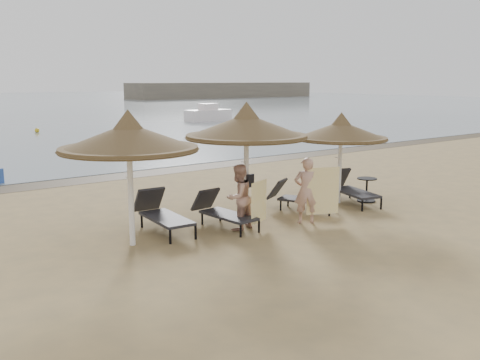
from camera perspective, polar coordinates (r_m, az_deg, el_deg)
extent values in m
plane|color=#9B804C|center=(12.71, 3.71, -5.72)|extent=(160.00, 160.00, 0.00)
cube|color=#483C27|center=(20.58, -13.55, 0.35)|extent=(200.00, 1.60, 0.01)
cube|color=#6D6250|center=(109.24, -1.70, 9.55)|extent=(40.00, 8.00, 3.00)
cube|color=white|center=(47.15, -3.42, 6.89)|extent=(4.00, 1.60, 1.00)
cube|color=white|center=(47.11, -3.43, 7.80)|extent=(1.50, 1.00, 0.60)
cylinder|color=white|center=(11.80, -11.56, -1.77)|extent=(0.12, 0.12, 2.17)
cone|color=brown|center=(11.59, -11.80, 4.58)|extent=(3.00, 3.00, 0.57)
cone|color=brown|center=(11.56, -11.86, 6.26)|extent=(0.72, 0.72, 0.46)
cylinder|color=brown|center=(11.62, -11.75, 3.26)|extent=(2.94, 2.94, 0.10)
cylinder|color=white|center=(13.49, 0.67, 0.12)|extent=(0.13, 0.13, 2.23)
cone|color=brown|center=(13.31, 0.69, 5.84)|extent=(3.08, 3.08, 0.58)
cone|color=brown|center=(13.28, 0.69, 7.34)|extent=(0.74, 0.74, 0.48)
cylinder|color=brown|center=(13.33, 0.68, 4.66)|extent=(3.02, 3.02, 0.11)
cylinder|color=white|center=(15.87, 10.58, 1.02)|extent=(0.11, 0.11, 1.95)
cone|color=brown|center=(15.72, 10.72, 5.26)|extent=(2.69, 2.69, 0.51)
cone|color=brown|center=(15.70, 10.76, 6.37)|extent=(0.65, 0.65, 0.42)
cylinder|color=brown|center=(15.75, 10.69, 4.39)|extent=(2.64, 2.64, 0.09)
cylinder|color=black|center=(11.96, -7.45, -6.05)|extent=(0.06, 0.06, 0.32)
cylinder|color=black|center=(12.24, -4.76, -5.61)|extent=(0.06, 0.06, 0.32)
cylinder|color=black|center=(13.36, -10.44, -4.36)|extent=(0.06, 0.06, 0.32)
cylinder|color=black|center=(13.61, -7.96, -4.00)|extent=(0.06, 0.06, 0.32)
cube|color=black|center=(12.78, -7.86, -4.07)|extent=(0.81, 1.75, 0.07)
cube|color=black|center=(13.61, -9.70, -2.04)|extent=(0.73, 0.52, 0.64)
cylinder|color=black|center=(12.35, 0.07, -5.48)|extent=(0.05, 0.05, 0.29)
cylinder|color=black|center=(12.73, 2.04, -5.00)|extent=(0.05, 0.05, 0.29)
cylinder|color=black|center=(13.44, -4.05, -4.18)|extent=(0.05, 0.05, 0.29)
cylinder|color=black|center=(13.79, -2.13, -3.78)|extent=(0.05, 0.05, 0.29)
cube|color=black|center=(13.06, -1.24, -3.79)|extent=(0.76, 1.60, 0.06)
cube|color=black|center=(13.69, -3.71, -2.06)|extent=(0.68, 0.49, 0.59)
cylinder|color=black|center=(14.43, 9.50, -3.28)|extent=(0.05, 0.05, 0.28)
cylinder|color=black|center=(14.95, 10.13, -2.82)|extent=(0.05, 0.05, 0.28)
cylinder|color=black|center=(14.88, 4.36, -2.74)|extent=(0.05, 0.05, 0.28)
cylinder|color=black|center=(15.39, 5.15, -2.31)|extent=(0.05, 0.05, 0.28)
cube|color=black|center=(14.88, 7.09, -2.13)|extent=(1.22, 1.61, 0.06)
cube|color=black|center=(15.13, 3.98, -0.93)|extent=(0.74, 0.65, 0.56)
cylinder|color=black|center=(15.12, 12.91, -2.70)|extent=(0.06, 0.06, 0.31)
cylinder|color=black|center=(15.48, 14.82, -2.48)|extent=(0.06, 0.06, 0.31)
cylinder|color=black|center=(16.40, 9.82, -1.55)|extent=(0.06, 0.06, 0.31)
cylinder|color=black|center=(16.73, 11.65, -1.38)|extent=(0.06, 0.06, 0.31)
cube|color=black|center=(15.93, 12.16, -1.30)|extent=(1.10, 1.80, 0.07)
cube|color=black|center=(16.68, 10.33, 0.24)|extent=(0.79, 0.64, 0.63)
cylinder|color=black|center=(16.43, 13.30, -2.15)|extent=(0.54, 0.54, 0.04)
cylinder|color=black|center=(16.36, 13.35, -1.02)|extent=(0.06, 0.06, 0.66)
cylinder|color=black|center=(16.30, 13.40, 0.15)|extent=(0.58, 0.58, 0.03)
imported|color=tan|center=(12.82, -0.15, -1.29)|extent=(0.96, 0.74, 1.85)
imported|color=tan|center=(13.49, 7.06, -0.56)|extent=(1.07, 0.97, 1.95)
cube|color=yellow|center=(12.81, 2.04, -2.35)|extent=(0.68, 0.28, 1.01)
cube|color=yellow|center=(13.59, 8.84, -1.16)|extent=(0.79, 0.36, 1.20)
cube|color=white|center=(13.62, 0.21, 0.47)|extent=(0.29, 0.14, 0.36)
cube|color=black|center=(13.37, 1.09, -0.07)|extent=(0.24, 0.12, 0.32)
sphere|color=gold|center=(39.38, -20.84, 4.97)|extent=(0.31, 0.31, 0.31)
sphere|color=gold|center=(38.40, 0.94, 5.60)|extent=(0.40, 0.40, 0.40)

